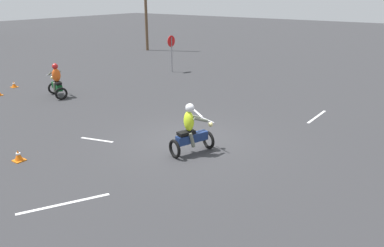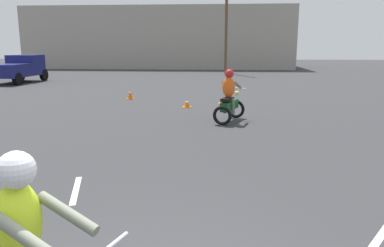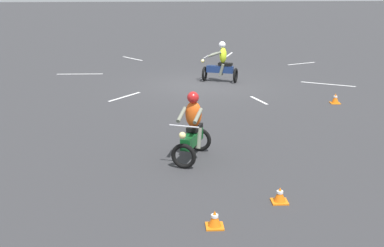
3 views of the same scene
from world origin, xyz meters
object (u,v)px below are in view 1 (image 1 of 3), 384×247
stop_sign (171,46)px  traffic_cone_near_left (14,85)px  motorcycle_rider_foreground (191,132)px  traffic_cone_mid_center (18,156)px  motorcycle_rider_background (57,82)px

stop_sign → traffic_cone_near_left: size_ratio=7.19×
motorcycle_rider_foreground → stop_sign: stop_sign is taller
stop_sign → traffic_cone_near_left: (-8.19, 4.33, -1.48)m
stop_sign → traffic_cone_mid_center: size_ratio=6.57×
traffic_cone_mid_center → motorcycle_rider_background: bearing=45.6°
motorcycle_rider_background → stop_sign: size_ratio=0.72×
motorcycle_rider_background → traffic_cone_near_left: 3.66m
traffic_cone_near_left → motorcycle_rider_foreground: bearing=-96.7°
motorcycle_rider_background → traffic_cone_near_left: size_ratio=5.19×
traffic_cone_mid_center → motorcycle_rider_foreground: bearing=-48.1°
traffic_cone_near_left → traffic_cone_mid_center: traffic_cone_mid_center is taller
traffic_cone_near_left → stop_sign: bearing=-27.9°
motorcycle_rider_background → traffic_cone_mid_center: (-5.22, -5.34, -0.56)m
stop_sign → traffic_cone_mid_center: (-13.23, -4.62, -1.47)m
stop_sign → motorcycle_rider_background: bearing=174.9°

